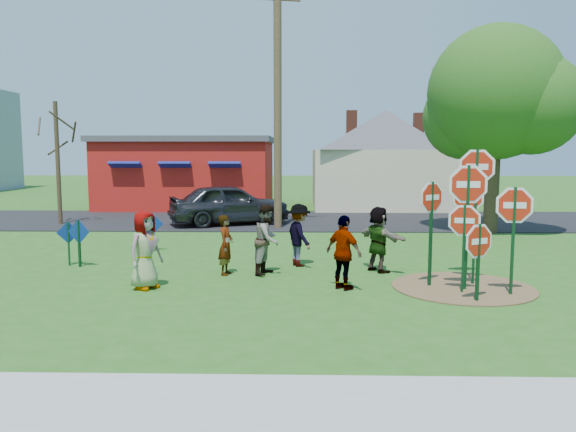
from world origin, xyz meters
name	(u,v)px	position (x,y,z in m)	size (l,w,h in m)	color
ground	(269,277)	(0.00, 0.00, 0.00)	(120.00, 120.00, 0.00)	#255418
sidewalk	(234,407)	(0.00, -7.20, 0.04)	(22.00, 1.80, 0.08)	#9E9E99
road	(283,220)	(0.00, 11.50, 0.02)	(120.00, 7.50, 0.04)	black
dirt_patch	(463,287)	(4.50, -1.00, 0.01)	(3.20, 3.20, 0.03)	brown
red_building	(190,172)	(-5.50, 17.99, 1.97)	(9.40, 7.69, 3.90)	#A61D10
cream_house	(385,155)	(5.50, 18.00, 2.92)	(9.40, 9.40, 6.50)	beige
stop_sign_a	(464,229)	(4.34, -1.47, 1.43)	(0.92, 0.23, 2.08)	#103D1D
stop_sign_b	(476,181)	(4.82, -0.67, 2.41)	(1.07, 0.29, 3.30)	#103D1D
stop_sign_c	(468,198)	(4.47, -1.21, 2.07)	(1.16, 0.11, 2.96)	#103D1D
stop_sign_d	(468,204)	(4.94, 0.33, 1.81)	(1.08, 0.07, 2.54)	#103D1D
stop_sign_e	(479,246)	(4.44, -2.19, 1.16)	(0.87, 0.48, 1.76)	#103D1D
stop_sign_f	(514,214)	(5.34, -1.63, 1.78)	(1.06, 0.16, 2.49)	#103D1D
stop_sign_g	(431,209)	(3.76, -0.87, 1.79)	(0.81, 0.58, 2.55)	#103D1D
blue_diamond_b	(79,238)	(-5.16, 1.14, 0.80)	(0.66, 0.19, 1.30)	#103D1D
blue_diamond_c	(68,238)	(-5.52, 1.31, 0.75)	(0.58, 0.23, 1.22)	#103D1D
blue_diamond_d	(153,228)	(-3.82, 3.59, 0.72)	(0.65, 0.14, 1.18)	#103D1D
person_a	(145,250)	(-2.71, -1.23, 0.89)	(0.87, 0.56, 1.77)	#3F5397
person_b	(226,245)	(-1.09, 0.28, 0.76)	(0.55, 0.36, 1.52)	#1B6465
person_c	(268,239)	(-0.04, 0.38, 0.89)	(0.87, 0.67, 1.78)	brown
person_d	(299,235)	(0.75, 1.40, 0.85)	(1.10, 0.63, 1.70)	#302F34
person_e	(344,253)	(1.76, -1.21, 0.84)	(0.99, 0.41, 1.69)	#523058
person_f	(378,239)	(2.80, 0.73, 0.85)	(1.58, 0.50, 1.70)	#1C5928
suv	(230,204)	(-2.23, 9.95, 0.90)	(2.03, 5.04, 1.72)	#313036
utility_pole	(278,93)	(-0.14, 8.92, 5.39)	(2.48, 0.64, 10.24)	#4C3823
leafy_tree	(499,100)	(8.16, 7.82, 5.01)	(5.47, 4.99, 7.78)	#382819
bare_tree_west	(57,145)	(-9.48, 9.90, 3.36)	(1.80, 1.80, 5.19)	#382819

